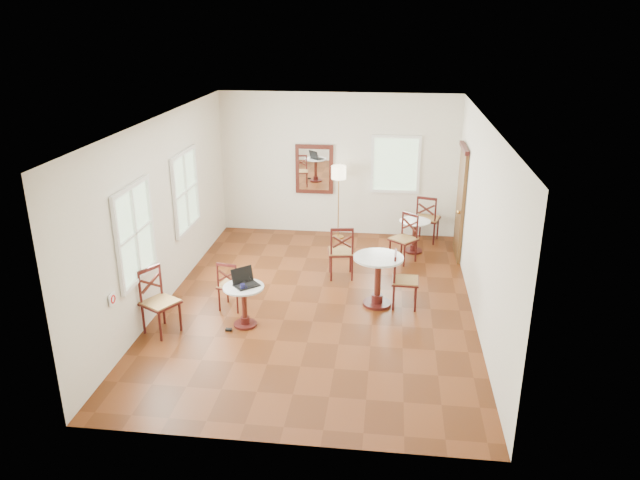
{
  "coord_description": "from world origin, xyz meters",
  "views": [
    {
      "loc": [
        1.1,
        -8.86,
        4.45
      ],
      "look_at": [
        0.0,
        0.3,
        1.0
      ],
      "focal_mm": 33.79,
      "sensor_mm": 36.0,
      "label": 1
    }
  ],
  "objects_px": {
    "cafe_table_mid": "(378,275)",
    "chair_mid_b": "(404,280)",
    "cafe_table_near": "(244,301)",
    "chair_back_b": "(404,238)",
    "power_adapter": "(229,330)",
    "laptop": "(245,281)",
    "cafe_table_back": "(414,233)",
    "chair_back_a": "(427,218)",
    "navy_mug": "(243,287)",
    "water_glass": "(250,280)",
    "chair_near_b": "(159,301)",
    "chair_mid_a": "(341,252)",
    "mouse": "(243,283)",
    "chair_near_a": "(231,285)",
    "floor_lamp": "(339,177)"
  },
  "relations": [
    {
      "from": "cafe_table_back",
      "to": "chair_back_a",
      "type": "bearing_deg",
      "value": 66.29
    },
    {
      "from": "cafe_table_back",
      "to": "floor_lamp",
      "type": "relative_size",
      "value": 0.42
    },
    {
      "from": "water_glass",
      "to": "floor_lamp",
      "type": "bearing_deg",
      "value": 75.58
    },
    {
      "from": "cafe_table_back",
      "to": "navy_mug",
      "type": "bearing_deg",
      "value": -126.76
    },
    {
      "from": "cafe_table_mid",
      "to": "mouse",
      "type": "distance_m",
      "value": 2.19
    },
    {
      "from": "chair_mid_b",
      "to": "mouse",
      "type": "height_order",
      "value": "chair_mid_b"
    },
    {
      "from": "laptop",
      "to": "chair_near_b",
      "type": "bearing_deg",
      "value": 156.49
    },
    {
      "from": "cafe_table_near",
      "to": "chair_back_b",
      "type": "relative_size",
      "value": 0.7
    },
    {
      "from": "chair_mid_a",
      "to": "power_adapter",
      "type": "distance_m",
      "value": 2.69
    },
    {
      "from": "laptop",
      "to": "navy_mug",
      "type": "xyz_separation_m",
      "value": [
        0.01,
        -0.16,
        -0.02
      ]
    },
    {
      "from": "cafe_table_near",
      "to": "power_adapter",
      "type": "distance_m",
      "value": 0.48
    },
    {
      "from": "chair_mid_a",
      "to": "chair_back_b",
      "type": "xyz_separation_m",
      "value": [
        1.13,
        0.89,
        -0.03
      ]
    },
    {
      "from": "cafe_table_back",
      "to": "mouse",
      "type": "xyz_separation_m",
      "value": [
        -2.66,
        -3.32,
        0.27
      ]
    },
    {
      "from": "floor_lamp",
      "to": "navy_mug",
      "type": "xyz_separation_m",
      "value": [
        -1.04,
        -4.13,
        -0.63
      ]
    },
    {
      "from": "chair_mid_a",
      "to": "chair_back_b",
      "type": "distance_m",
      "value": 1.44
    },
    {
      "from": "chair_near_b",
      "to": "power_adapter",
      "type": "bearing_deg",
      "value": -52.42
    },
    {
      "from": "chair_near_b",
      "to": "power_adapter",
      "type": "relative_size",
      "value": 10.79
    },
    {
      "from": "chair_mid_b",
      "to": "floor_lamp",
      "type": "height_order",
      "value": "floor_lamp"
    },
    {
      "from": "chair_near_a",
      "to": "chair_mid_b",
      "type": "bearing_deg",
      "value": -161.53
    },
    {
      "from": "cafe_table_back",
      "to": "cafe_table_mid",
      "type": "bearing_deg",
      "value": -104.87
    },
    {
      "from": "cafe_table_near",
      "to": "chair_mid_b",
      "type": "height_order",
      "value": "chair_mid_b"
    },
    {
      "from": "navy_mug",
      "to": "chair_back_a",
      "type": "bearing_deg",
      "value": 55.02
    },
    {
      "from": "chair_mid_a",
      "to": "mouse",
      "type": "relative_size",
      "value": 8.99
    },
    {
      "from": "navy_mug",
      "to": "water_glass",
      "type": "height_order",
      "value": "water_glass"
    },
    {
      "from": "cafe_table_back",
      "to": "chair_near_b",
      "type": "bearing_deg",
      "value": -135.68
    },
    {
      "from": "cafe_table_back",
      "to": "chair_mid_a",
      "type": "height_order",
      "value": "chair_mid_a"
    },
    {
      "from": "chair_mid_b",
      "to": "laptop",
      "type": "distance_m",
      "value": 2.56
    },
    {
      "from": "chair_near_b",
      "to": "water_glass",
      "type": "height_order",
      "value": "chair_near_b"
    },
    {
      "from": "navy_mug",
      "to": "floor_lamp",
      "type": "bearing_deg",
      "value": 75.86
    },
    {
      "from": "laptop",
      "to": "mouse",
      "type": "distance_m",
      "value": 0.06
    },
    {
      "from": "chair_back_a",
      "to": "mouse",
      "type": "height_order",
      "value": "chair_back_a"
    },
    {
      "from": "chair_back_b",
      "to": "navy_mug",
      "type": "bearing_deg",
      "value": -89.62
    },
    {
      "from": "cafe_table_mid",
      "to": "water_glass",
      "type": "distance_m",
      "value": 2.08
    },
    {
      "from": "chair_mid_a",
      "to": "chair_back_b",
      "type": "height_order",
      "value": "chair_mid_a"
    },
    {
      "from": "cafe_table_mid",
      "to": "chair_near_a",
      "type": "bearing_deg",
      "value": -170.05
    },
    {
      "from": "cafe_table_mid",
      "to": "chair_back_b",
      "type": "bearing_deg",
      "value": 77.01
    },
    {
      "from": "cafe_table_near",
      "to": "chair_mid_a",
      "type": "bearing_deg",
      "value": 56.75
    },
    {
      "from": "cafe_table_near",
      "to": "floor_lamp",
      "type": "distance_m",
      "value": 4.27
    },
    {
      "from": "cafe_table_back",
      "to": "chair_back_a",
      "type": "relative_size",
      "value": 0.65
    },
    {
      "from": "chair_near_a",
      "to": "water_glass",
      "type": "bearing_deg",
      "value": 146.32
    },
    {
      "from": "chair_mid_b",
      "to": "navy_mug",
      "type": "height_order",
      "value": "chair_mid_b"
    },
    {
      "from": "chair_near_b",
      "to": "power_adapter",
      "type": "height_order",
      "value": "chair_near_b"
    },
    {
      "from": "floor_lamp",
      "to": "mouse",
      "type": "bearing_deg",
      "value": -105.4
    },
    {
      "from": "cafe_table_mid",
      "to": "chair_mid_b",
      "type": "relative_size",
      "value": 0.92
    },
    {
      "from": "cafe_table_near",
      "to": "water_glass",
      "type": "height_order",
      "value": "water_glass"
    },
    {
      "from": "chair_back_b",
      "to": "power_adapter",
      "type": "distance_m",
      "value": 4.08
    },
    {
      "from": "water_glass",
      "to": "cafe_table_mid",
      "type": "bearing_deg",
      "value": 22.31
    },
    {
      "from": "chair_mid_b",
      "to": "laptop",
      "type": "height_order",
      "value": "chair_mid_b"
    },
    {
      "from": "chair_near_a",
      "to": "navy_mug",
      "type": "xyz_separation_m",
      "value": [
        0.36,
        -0.63,
        0.28
      ]
    },
    {
      "from": "mouse",
      "to": "navy_mug",
      "type": "height_order",
      "value": "navy_mug"
    }
  ]
}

